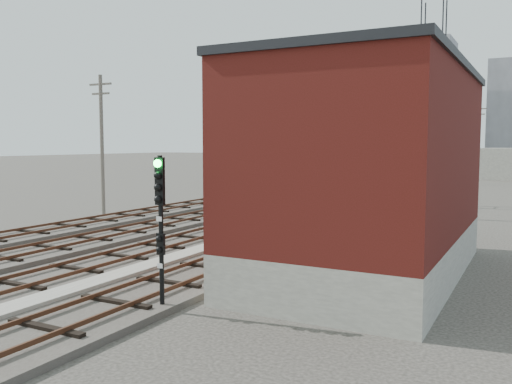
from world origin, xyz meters
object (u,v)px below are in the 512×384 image
Objects in this scene: site_trailer at (357,173)px; car_grey at (253,177)px; signal_mast at (160,219)px; car_red at (258,178)px; car_silver at (239,178)px; switch_stand at (288,199)px.

site_trailer is 1.17× the size of car_grey.
signal_mast is 45.94m from car_red.
signal_mast is 0.96× the size of car_silver.
car_silver is (-1.62, -1.63, 0.01)m from car_red.
site_trailer is at bearing -41.03° from car_red.
car_red is at bearing -147.61° from site_trailer.
site_trailer is at bearing 99.64° from switch_stand.
site_trailer is at bearing 101.19° from signal_mast.
site_trailer reaches higher than car_silver.
signal_mast is at bearing -162.61° from car_silver.
car_silver is (-10.65, -8.98, -0.45)m from site_trailer.
switch_stand is 25.30m from car_grey.
car_silver is (-20.39, 40.26, -1.81)m from signal_mast.
site_trailer is 12.07m from car_grey.
site_trailer is at bearing -59.31° from car_silver.
car_silver is 3.74m from car_grey.
signal_mast reaches higher than site_trailer.
car_grey is at bearing -6.19° from car_silver.
site_trailer is 11.65m from car_red.
car_grey is at bearing -160.96° from site_trailer.
signal_mast is 48.61m from car_grey.
switch_stand is at bearing -137.42° from car_red.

